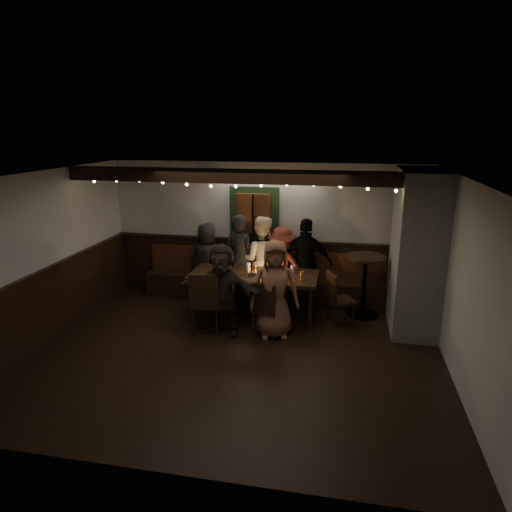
% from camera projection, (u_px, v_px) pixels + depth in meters
% --- Properties ---
extents(room, '(6.02, 5.01, 2.62)m').
position_uv_depth(room, '(317.00, 261.00, 7.60)').
color(room, black).
rests_on(room, ground).
extents(dining_table, '(2.20, 0.94, 0.95)m').
position_uv_depth(dining_table, '(254.00, 278.00, 7.87)').
color(dining_table, black).
rests_on(dining_table, ground).
extents(chair_near_left, '(0.53, 0.53, 1.03)m').
position_uv_depth(chair_near_left, '(205.00, 300.00, 7.25)').
color(chair_near_left, black).
rests_on(chair_near_left, ground).
extents(chair_near_right, '(0.50, 0.50, 0.92)m').
position_uv_depth(chair_near_right, '(265.00, 306.00, 7.15)').
color(chair_near_right, black).
rests_on(chair_near_right, ground).
extents(chair_end, '(0.54, 0.54, 0.91)m').
position_uv_depth(chair_end, '(336.00, 296.00, 7.61)').
color(chair_end, black).
rests_on(chair_end, ground).
extents(high_top, '(0.68, 0.68, 1.09)m').
position_uv_depth(high_top, '(365.00, 278.00, 7.94)').
color(high_top, black).
rests_on(high_top, ground).
extents(person_a, '(0.79, 0.58, 1.48)m').
position_uv_depth(person_a, '(207.00, 261.00, 8.78)').
color(person_a, black).
rests_on(person_a, ground).
extents(person_b, '(0.72, 0.60, 1.69)m').
position_uv_depth(person_b, '(240.00, 259.00, 8.55)').
color(person_b, black).
rests_on(person_b, ground).
extents(person_c, '(0.86, 0.70, 1.65)m').
position_uv_depth(person_c, '(261.00, 260.00, 8.56)').
color(person_c, beige).
rests_on(person_c, ground).
extents(person_d, '(1.01, 0.65, 1.48)m').
position_uv_depth(person_d, '(282.00, 266.00, 8.44)').
color(person_d, '#59221C').
rests_on(person_d, ground).
extents(person_e, '(0.99, 0.48, 1.65)m').
position_uv_depth(person_e, '(306.00, 263.00, 8.38)').
color(person_e, black).
rests_on(person_e, ground).
extents(person_f, '(1.43, 0.62, 1.49)m').
position_uv_depth(person_f, '(222.00, 290.00, 7.21)').
color(person_f, '#2F231F').
rests_on(person_f, ground).
extents(person_g, '(0.87, 0.67, 1.58)m').
position_uv_depth(person_g, '(274.00, 289.00, 7.10)').
color(person_g, '#8E5D45').
rests_on(person_g, ground).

